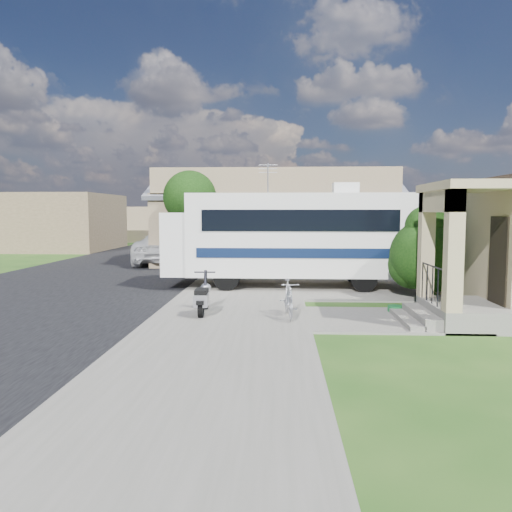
{
  "coord_description": "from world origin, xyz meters",
  "views": [
    {
      "loc": [
        0.28,
        -13.41,
        2.69
      ],
      "look_at": [
        -0.5,
        2.5,
        1.3
      ],
      "focal_mm": 35.0,
      "sensor_mm": 36.0,
      "label": 1
    }
  ],
  "objects_px": {
    "scooter": "(203,298)",
    "garden_hose": "(395,310)",
    "pickup_truck": "(166,247)",
    "shrub": "(427,252)",
    "bicycle": "(289,301)",
    "van": "(181,238)",
    "motorhome": "(289,235)"
  },
  "relations": [
    {
      "from": "scooter",
      "to": "van",
      "type": "height_order",
      "value": "van"
    },
    {
      "from": "shrub",
      "to": "bicycle",
      "type": "height_order",
      "value": "shrub"
    },
    {
      "from": "scooter",
      "to": "van",
      "type": "distance_m",
      "value": 21.03
    },
    {
      "from": "scooter",
      "to": "bicycle",
      "type": "xyz_separation_m",
      "value": [
        2.22,
        -0.29,
        -0.01
      ]
    },
    {
      "from": "van",
      "to": "shrub",
      "type": "bearing_deg",
      "value": -64.45
    },
    {
      "from": "shrub",
      "to": "motorhome",
      "type": "bearing_deg",
      "value": 149.87
    },
    {
      "from": "bicycle",
      "to": "van",
      "type": "xyz_separation_m",
      "value": [
        -6.9,
        20.79,
        0.48
      ]
    },
    {
      "from": "bicycle",
      "to": "shrub",
      "type": "bearing_deg",
      "value": 30.02
    },
    {
      "from": "scooter",
      "to": "van",
      "type": "xyz_separation_m",
      "value": [
        -4.68,
        20.49,
        0.48
      ]
    },
    {
      "from": "shrub",
      "to": "scooter",
      "type": "height_order",
      "value": "shrub"
    },
    {
      "from": "scooter",
      "to": "bicycle",
      "type": "bearing_deg",
      "value": -10.01
    },
    {
      "from": "motorhome",
      "to": "shrub",
      "type": "height_order",
      "value": "motorhome"
    },
    {
      "from": "scooter",
      "to": "bicycle",
      "type": "height_order",
      "value": "scooter"
    },
    {
      "from": "motorhome",
      "to": "scooter",
      "type": "relative_size",
      "value": 5.27
    },
    {
      "from": "shrub",
      "to": "scooter",
      "type": "distance_m",
      "value": 7.13
    },
    {
      "from": "scooter",
      "to": "garden_hose",
      "type": "height_order",
      "value": "scooter"
    },
    {
      "from": "pickup_truck",
      "to": "scooter",
      "type": "bearing_deg",
      "value": 100.17
    },
    {
      "from": "bicycle",
      "to": "pickup_truck",
      "type": "distance_m",
      "value": 15.03
    },
    {
      "from": "bicycle",
      "to": "garden_hose",
      "type": "distance_m",
      "value": 3.04
    },
    {
      "from": "scooter",
      "to": "shrub",
      "type": "bearing_deg",
      "value": 20.35
    },
    {
      "from": "shrub",
      "to": "scooter",
      "type": "xyz_separation_m",
      "value": [
        -6.5,
        -2.74,
        -1.01
      ]
    },
    {
      "from": "motorhome",
      "to": "garden_hose",
      "type": "height_order",
      "value": "motorhome"
    },
    {
      "from": "motorhome",
      "to": "bicycle",
      "type": "distance_m",
      "value": 5.64
    },
    {
      "from": "bicycle",
      "to": "pickup_truck",
      "type": "height_order",
      "value": "pickup_truck"
    },
    {
      "from": "motorhome",
      "to": "van",
      "type": "bearing_deg",
      "value": 114.89
    },
    {
      "from": "van",
      "to": "scooter",
      "type": "bearing_deg",
      "value": -83.8
    },
    {
      "from": "scooter",
      "to": "garden_hose",
      "type": "distance_m",
      "value": 5.14
    },
    {
      "from": "van",
      "to": "garden_hose",
      "type": "distance_m",
      "value": 22.14
    },
    {
      "from": "shrub",
      "to": "van",
      "type": "xyz_separation_m",
      "value": [
        -11.18,
        17.75,
        -0.53
      ]
    },
    {
      "from": "motorhome",
      "to": "scooter",
      "type": "height_order",
      "value": "motorhome"
    },
    {
      "from": "shrub",
      "to": "bicycle",
      "type": "distance_m",
      "value": 5.35
    },
    {
      "from": "scooter",
      "to": "pickup_truck",
      "type": "height_order",
      "value": "pickup_truck"
    }
  ]
}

